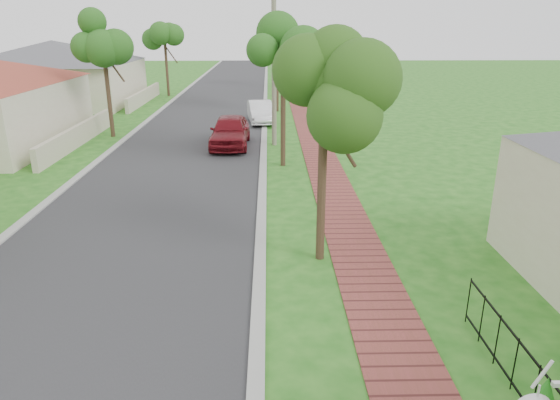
# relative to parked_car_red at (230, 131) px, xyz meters

# --- Properties ---
(road) EXTENTS (7.00, 120.00, 0.02)m
(road) POSITION_rel_parked_car_red_xyz_m (-2.00, 0.47, -0.76)
(road) COLOR #28282B
(road) RESTS_ON ground
(kerb_right) EXTENTS (0.30, 120.00, 0.10)m
(kerb_right) POSITION_rel_parked_car_red_xyz_m (1.65, 0.47, -0.76)
(kerb_right) COLOR #9E9E99
(kerb_right) RESTS_ON ground
(kerb_left) EXTENTS (0.30, 120.00, 0.10)m
(kerb_left) POSITION_rel_parked_car_red_xyz_m (-5.65, 0.47, -0.76)
(kerb_left) COLOR #9E9E99
(kerb_left) RESTS_ON ground
(sidewalk) EXTENTS (1.50, 120.00, 0.03)m
(sidewalk) POSITION_rel_parked_car_red_xyz_m (4.25, 0.47, -0.76)
(sidewalk) COLOR brown
(sidewalk) RESTS_ON ground
(street_trees) EXTENTS (10.70, 37.65, 5.89)m
(street_trees) POSITION_rel_parked_car_red_xyz_m (-1.87, 7.32, 3.77)
(street_trees) COLOR #382619
(street_trees) RESTS_ON ground
(far_house_grey) EXTENTS (15.56, 15.56, 4.60)m
(far_house_grey) POSITION_rel_parked_car_red_xyz_m (-13.97, 14.47, 1.58)
(far_house_grey) COLOR beige
(far_house_grey) RESTS_ON ground
(parked_car_red) EXTENTS (1.87, 4.50, 1.52)m
(parked_car_red) POSITION_rel_parked_car_red_xyz_m (0.00, 0.00, 0.00)
(parked_car_red) COLOR maroon
(parked_car_red) RESTS_ON ground
(parked_car_white) EXTENTS (1.81, 4.04, 1.29)m
(parked_car_white) POSITION_rel_parked_car_red_xyz_m (1.40, 6.23, -0.12)
(parked_car_white) COLOR white
(parked_car_white) RESTS_ON ground
(near_tree) EXTENTS (2.06, 2.06, 5.29)m
(near_tree) POSITION_rel_parked_car_red_xyz_m (3.20, -12.53, 3.45)
(near_tree) COLOR #382619
(near_tree) RESTS_ON ground
(utility_pole) EXTENTS (1.20, 0.24, 8.71)m
(utility_pole) POSITION_rel_parked_car_red_xyz_m (2.17, 0.31, 3.65)
(utility_pole) COLOR gray
(utility_pole) RESTS_ON ground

